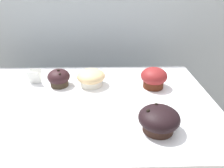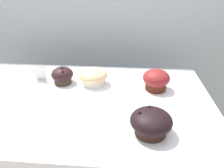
{
  "view_description": "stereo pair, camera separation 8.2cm",
  "coord_description": "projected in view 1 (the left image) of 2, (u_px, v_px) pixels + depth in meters",
  "views": [
    {
      "loc": [
        0.11,
        -0.7,
        1.31
      ],
      "look_at": [
        0.13,
        0.04,
        0.94
      ],
      "focal_mm": 35.0,
      "sensor_mm": 36.0,
      "label": 1
    },
    {
      "loc": [
        0.19,
        -0.69,
        1.31
      ],
      "look_at": [
        0.13,
        0.04,
        0.94
      ],
      "focal_mm": 35.0,
      "sensor_mm": 36.0,
      "label": 2
    }
  ],
  "objects": [
    {
      "name": "muffin_front_left",
      "position": [
        154.0,
        78.0,
        0.88
      ],
      "size": [
        0.11,
        0.11,
        0.08
      ],
      "color": "#512213",
      "rests_on": "display_counter"
    },
    {
      "name": "wall_back",
      "position": [
        89.0,
        49.0,
        1.34
      ],
      "size": [
        3.2,
        0.1,
        1.8
      ],
      "primitive_type": "cube",
      "color": "#A8B2B7",
      "rests_on": "ground"
    },
    {
      "name": "muffin_front_center",
      "position": [
        159.0,
        120.0,
        0.63
      ],
      "size": [
        0.12,
        0.12,
        0.08
      ],
      "color": "#331F17",
      "rests_on": "display_counter"
    },
    {
      "name": "price_card",
      "position": [
        35.0,
        77.0,
        0.91
      ],
      "size": [
        0.05,
        0.05,
        0.06
      ],
      "color": "white",
      "rests_on": "display_counter"
    },
    {
      "name": "muffin_back_right",
      "position": [
        91.0,
        78.0,
        0.9
      ],
      "size": [
        0.12,
        0.12,
        0.07
      ],
      "color": "white",
      "rests_on": "display_counter"
    },
    {
      "name": "muffin_back_left",
      "position": [
        59.0,
        78.0,
        0.89
      ],
      "size": [
        0.09,
        0.09,
        0.08
      ],
      "color": "#3B2E20",
      "rests_on": "display_counter"
    }
  ]
}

